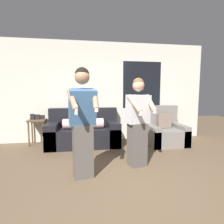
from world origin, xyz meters
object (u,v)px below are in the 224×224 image
at_px(couch, 84,132).
at_px(side_table, 37,124).
at_px(person_right, 138,122).
at_px(person_left, 83,122).
at_px(armchair, 164,131).

bearing_deg(couch, side_table, 169.04).
xyz_separation_m(couch, person_right, (0.98, -1.43, 0.47)).
height_order(couch, person_left, person_left).
relative_size(person_left, person_right, 1.07).
bearing_deg(couch, armchair, -4.20).
height_order(side_table, person_left, person_left).
bearing_deg(couch, person_right, -55.58).
relative_size(armchair, side_table, 1.22).
relative_size(side_table, person_right, 0.50).
bearing_deg(side_table, person_right, -37.62).
distance_m(armchair, person_left, 2.67).
distance_m(couch, person_right, 1.79).
bearing_deg(side_table, armchair, -6.65).
distance_m(armchair, side_table, 3.29).
height_order(couch, person_right, person_right).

